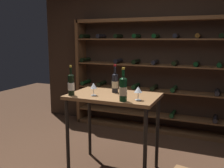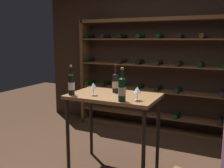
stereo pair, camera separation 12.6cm
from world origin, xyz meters
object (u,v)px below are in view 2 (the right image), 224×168
wine_bottle_black_capsule (116,82)px  wine_bottle_amber_reserve (122,89)px  wine_glass_stemmed_left (94,86)px  tasting_table (114,104)px  wine_glass_stemmed_right (137,90)px  wine_rack (159,76)px  wine_bottle_green_slim (71,84)px

wine_bottle_black_capsule → wine_bottle_amber_reserve: wine_bottle_amber_reserve is taller
wine_bottle_amber_reserve → wine_glass_stemmed_left: wine_bottle_amber_reserve is taller
tasting_table → wine_glass_stemmed_right: 0.45m
wine_rack → wine_glass_stemmed_right: bearing=-82.3°
tasting_table → wine_bottle_green_slim: size_ratio=3.00×
wine_bottle_black_capsule → wine_glass_stemmed_left: size_ratio=2.31×
wine_rack → wine_bottle_amber_reserve: 1.88m
tasting_table → wine_glass_stemmed_right: wine_glass_stemmed_right is taller
wine_bottle_amber_reserve → wine_glass_stemmed_right: (0.14, 0.10, -0.02)m
wine_bottle_black_capsule → wine_rack: bearing=84.3°
wine_glass_stemmed_right → tasting_table: bearing=156.4°
wine_rack → wine_bottle_green_slim: wine_rack is taller
wine_bottle_black_capsule → wine_bottle_amber_reserve: size_ratio=0.96×
wine_bottle_green_slim → wine_bottle_amber_reserve: (0.67, -0.03, 0.00)m
wine_bottle_green_slim → wine_bottle_black_capsule: bearing=40.5°
wine_rack → tasting_table: wine_rack is taller
wine_bottle_green_slim → wine_glass_stemmed_right: 0.81m
wine_glass_stemmed_left → wine_bottle_green_slim: bearing=-160.0°
wine_bottle_black_capsule → wine_bottle_green_slim: bearing=-139.5°
wine_glass_stemmed_left → wine_glass_stemmed_right: same height
wine_bottle_amber_reserve → tasting_table: bearing=130.6°
wine_bottle_amber_reserve → wine_glass_stemmed_right: size_ratio=2.41×
tasting_table → wine_bottle_green_slim: bearing=-153.1°
wine_bottle_amber_reserve → wine_glass_stemmed_right: bearing=36.9°
wine_rack → tasting_table: bearing=-94.1°
wine_bottle_black_capsule → wine_glass_stemmed_right: wine_bottle_black_capsule is taller
wine_glass_stemmed_left → wine_bottle_black_capsule: bearing=58.1°
wine_glass_stemmed_left → wine_glass_stemmed_right: 0.55m
tasting_table → wine_glass_stemmed_right: size_ratio=7.05×
wine_glass_stemmed_left → wine_glass_stemmed_right: size_ratio=1.00×
wine_bottle_black_capsule → wine_glass_stemmed_left: (-0.16, -0.26, -0.02)m
wine_bottle_green_slim → wine_glass_stemmed_left: size_ratio=2.35×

